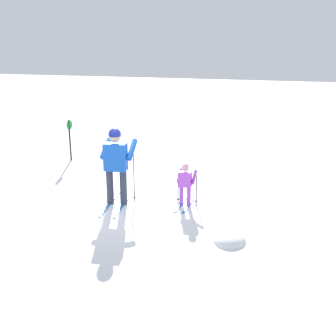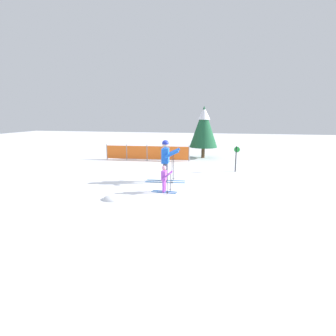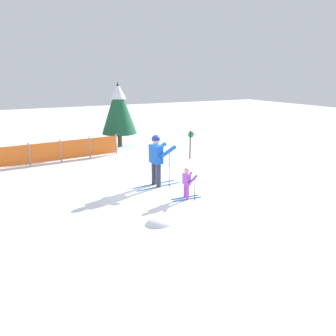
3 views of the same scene
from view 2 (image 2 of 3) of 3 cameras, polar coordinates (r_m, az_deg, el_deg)
The scene contains 7 objects.
ground_plane at distance 11.07m, azimuth -0.99°, elevation -3.00°, with size 60.00×60.00×0.00m, color white.
skier_adult at distance 10.87m, azimuth -0.41°, elevation 2.44°, with size 1.69×0.79×1.76m.
skier_child at distance 9.46m, azimuth -0.75°, elevation -1.97°, with size 0.94×0.50×0.99m.
safety_fence at distance 16.22m, azimuth -4.58°, elevation 3.36°, with size 5.22×0.44×0.96m.
conifer_far at distance 17.16m, azimuth 7.79°, elevation 9.04°, with size 1.80×1.80×3.33m.
trail_marker at distance 13.31m, azimuth 14.62°, elevation 2.57°, with size 0.28×0.05×1.26m.
snow_mound at distance 8.99m, azimuth -11.75°, elevation -6.71°, with size 0.72×0.61×0.29m, color white.
Camera 2 is at (2.45, -10.43, 2.78)m, focal length 28.00 mm.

